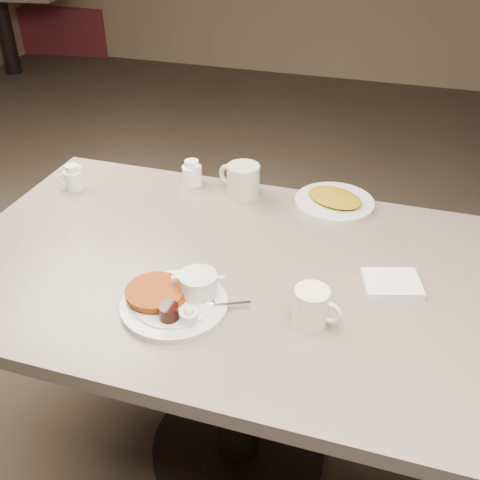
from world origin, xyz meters
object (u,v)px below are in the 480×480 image
(diner_table, at_px, (238,317))
(coffee_mug_far, at_px, (242,180))
(creamer_right, at_px, (192,173))
(booth_back_left, at_px, (44,8))
(coffee_mug_near, at_px, (312,306))
(hash_plate, at_px, (334,201))
(main_plate, at_px, (176,298))
(creamer_left, at_px, (73,178))

(diner_table, distance_m, coffee_mug_far, 0.44)
(creamer_right, bearing_deg, booth_back_left, 129.80)
(coffee_mug_near, xyz_separation_m, coffee_mug_far, (-0.32, 0.52, 0.00))
(diner_table, height_order, hash_plate, hash_plate)
(diner_table, relative_size, coffee_mug_far, 9.68)
(main_plate, xyz_separation_m, coffee_mug_near, (0.31, 0.03, 0.02))
(main_plate, xyz_separation_m, hash_plate, (0.27, 0.58, -0.01))
(booth_back_left, bearing_deg, creamer_right, -50.20)
(coffee_mug_far, relative_size, hash_plate, 0.49)
(coffee_mug_near, distance_m, coffee_mug_far, 0.61)
(coffee_mug_far, bearing_deg, creamer_right, 172.43)
(coffee_mug_near, bearing_deg, booth_back_left, 130.16)
(main_plate, height_order, hash_plate, main_plate)
(main_plate, xyz_separation_m, booth_back_left, (-3.26, 4.27, -0.36))
(diner_table, distance_m, creamer_left, 0.70)
(coffee_mug_far, distance_m, booth_back_left, 4.95)
(diner_table, height_order, coffee_mug_far, coffee_mug_far)
(coffee_mug_near, distance_m, creamer_left, 0.93)
(diner_table, height_order, creamer_right, creamer_right)
(creamer_left, bearing_deg, creamer_right, 22.47)
(coffee_mug_near, xyz_separation_m, hash_plate, (-0.04, 0.54, -0.03))
(diner_table, bearing_deg, hash_plate, 64.79)
(creamer_left, bearing_deg, booth_back_left, 125.45)
(creamer_right, bearing_deg, coffee_mug_near, -47.47)
(coffee_mug_far, height_order, creamer_right, coffee_mug_far)
(creamer_left, relative_size, booth_back_left, 0.05)
(diner_table, distance_m, main_plate, 0.28)
(main_plate, relative_size, coffee_mug_near, 2.79)
(creamer_left, distance_m, hash_plate, 0.82)
(coffee_mug_far, bearing_deg, main_plate, -88.86)
(creamer_left, xyz_separation_m, booth_back_left, (-2.73, 3.83, -0.38))
(creamer_left, relative_size, creamer_right, 1.00)
(booth_back_left, bearing_deg, hash_plate, -46.24)
(hash_plate, xyz_separation_m, booth_back_left, (-3.53, 3.69, -0.35))
(main_plate, relative_size, coffee_mug_far, 2.12)
(main_plate, bearing_deg, creamer_left, 140.79)
(coffee_mug_far, relative_size, creamer_right, 1.88)
(coffee_mug_near, relative_size, creamer_right, 1.43)
(hash_plate, height_order, booth_back_left, booth_back_left)
(creamer_right, height_order, booth_back_left, booth_back_left)
(coffee_mug_far, bearing_deg, coffee_mug_near, -58.21)
(diner_table, height_order, booth_back_left, booth_back_left)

